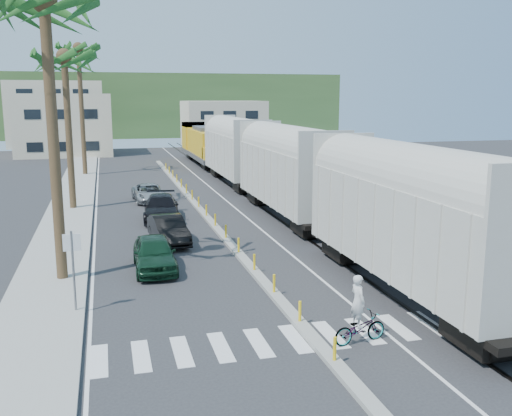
{
  "coord_description": "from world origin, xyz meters",
  "views": [
    {
      "loc": [
        -6.04,
        -18.04,
        7.51
      ],
      "look_at": [
        1.24,
        9.39,
        2.0
      ],
      "focal_mm": 40.0,
      "sensor_mm": 36.0,
      "label": 1
    }
  ],
  "objects_px": {
    "street_sign": "(73,260)",
    "car_lead": "(154,253)",
    "car_second": "(168,230)",
    "cyclist": "(359,322)"
  },
  "relations": [
    {
      "from": "street_sign",
      "to": "cyclist",
      "type": "distance_m",
      "value": 9.94
    },
    {
      "from": "street_sign",
      "to": "car_lead",
      "type": "bearing_deg",
      "value": 55.53
    },
    {
      "from": "street_sign",
      "to": "car_lead",
      "type": "height_order",
      "value": "street_sign"
    },
    {
      "from": "car_second",
      "to": "cyclist",
      "type": "relative_size",
      "value": 2.03
    },
    {
      "from": "car_lead",
      "to": "street_sign",
      "type": "bearing_deg",
      "value": -123.86
    },
    {
      "from": "car_lead",
      "to": "cyclist",
      "type": "height_order",
      "value": "cyclist"
    },
    {
      "from": "street_sign",
      "to": "car_lead",
      "type": "xyz_separation_m",
      "value": [
        3.15,
        4.6,
        -1.22
      ]
    },
    {
      "from": "car_lead",
      "to": "car_second",
      "type": "xyz_separation_m",
      "value": [
        1.13,
        4.59,
        -0.03
      ]
    },
    {
      "from": "street_sign",
      "to": "car_lead",
      "type": "relative_size",
      "value": 0.67
    },
    {
      "from": "car_lead",
      "to": "car_second",
      "type": "relative_size",
      "value": 0.99
    }
  ]
}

